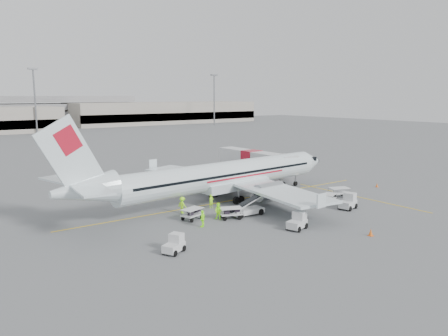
{
  "coord_description": "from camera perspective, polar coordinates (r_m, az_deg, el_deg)",
  "views": [
    {
      "loc": [
        -32.39,
        -41.99,
        12.81
      ],
      "look_at": [
        0.0,
        2.0,
        3.8
      ],
      "focal_mm": 35.0,
      "sensor_mm": 36.0,
      "label": 1
    }
  ],
  "objects": [
    {
      "name": "tug_fore",
      "position": [
        52.14,
        15.86,
        -4.2
      ],
      "size": [
        2.58,
        1.85,
        1.8
      ],
      "primitive_type": null,
      "rotation": [
        0.0,
        0.0,
        0.24
      ],
      "color": "silver",
      "rests_on": "ground"
    },
    {
      "name": "ground",
      "position": [
        54.56,
        1.25,
        -4.22
      ],
      "size": [
        360.0,
        360.0,
        0.0
      ],
      "primitive_type": "plane",
      "color": "#56595B"
    },
    {
      "name": "cone_nose",
      "position": [
        65.93,
        19.34,
        -2.1
      ],
      "size": [
        0.37,
        0.37,
        0.61
      ],
      "primitive_type": "cone",
      "color": "orange",
      "rests_on": "ground"
    },
    {
      "name": "stripe_cross",
      "position": [
        58.92,
        17.01,
        -3.6
      ],
      "size": [
        0.2,
        20.0,
        0.01
      ],
      "primitive_type": "cube",
      "color": "yellow",
      "rests_on": "ground"
    },
    {
      "name": "crew_b",
      "position": [
        45.95,
        -0.72,
        -5.68
      ],
      "size": [
        1.01,
        1.08,
        1.77
      ],
      "primitive_type": "imported",
      "rotation": [
        0.0,
        0.0,
        -1.05
      ],
      "color": "#9EFF19",
      "rests_on": "ground"
    },
    {
      "name": "tug_mid",
      "position": [
        43.24,
        9.51,
        -6.83
      ],
      "size": [
        2.47,
        1.85,
        1.7
      ],
      "primitive_type": null,
      "rotation": [
        0.0,
        0.0,
        0.3
      ],
      "color": "silver",
      "rests_on": "ground"
    },
    {
      "name": "stripe_lead",
      "position": [
        54.56,
        1.25,
        -4.21
      ],
      "size": [
        44.0,
        0.2,
        0.01
      ],
      "primitive_type": "cube",
      "color": "yellow",
      "rests_on": "ground"
    },
    {
      "name": "cart_loaded_a",
      "position": [
        46.05,
        -4.16,
        -6.02
      ],
      "size": [
        2.66,
        2.05,
        1.22
      ],
      "primitive_type": null,
      "rotation": [
        0.0,
        0.0,
        0.32
      ],
      "color": "silver",
      "rests_on": "ground"
    },
    {
      "name": "jet_bridge",
      "position": [
        67.16,
        3.62,
        0.35
      ],
      "size": [
        3.55,
        17.62,
        4.61
      ],
      "primitive_type": null,
      "rotation": [
        0.0,
        0.0,
        0.01
      ],
      "color": "silver",
      "rests_on": "ground"
    },
    {
      "name": "mast_east",
      "position": [
        195.53,
        -1.29,
        8.83
      ],
      "size": [
        3.2,
        1.2,
        22.0
      ],
      "primitive_type": null,
      "color": "slate",
      "rests_on": "ground"
    },
    {
      "name": "cone_stbd",
      "position": [
        43.09,
        18.62,
        -7.94
      ],
      "size": [
        0.44,
        0.44,
        0.71
      ],
      "primitive_type": "cone",
      "color": "orange",
      "rests_on": "ground"
    },
    {
      "name": "terminal_east",
      "position": [
        213.34,
        -7.72,
        7.18
      ],
      "size": [
        90.0,
        26.0,
        10.0
      ],
      "primitive_type": null,
      "color": "gray",
      "rests_on": "ground"
    },
    {
      "name": "parking_garage",
      "position": [
        210.07,
        -20.66,
        7.19
      ],
      "size": [
        62.0,
        24.0,
        14.0
      ],
      "primitive_type": null,
      "color": "slate",
      "rests_on": "ground"
    },
    {
      "name": "crew_a",
      "position": [
        50.66,
        -1.68,
        -4.35
      ],
      "size": [
        0.62,
        0.44,
        1.6
      ],
      "primitive_type": "imported",
      "rotation": [
        0.0,
        0.0,
        0.1
      ],
      "color": "#9EFF19",
      "rests_on": "ground"
    },
    {
      "name": "cart_loaded_b",
      "position": [
        46.28,
        0.91,
        -5.92
      ],
      "size": [
        2.69,
        2.16,
        1.22
      ],
      "primitive_type": null,
      "rotation": [
        0.0,
        0.0,
        -0.38
      ],
      "color": "silver",
      "rests_on": "ground"
    },
    {
      "name": "crew_d",
      "position": [
        43.46,
        -2.81,
        -6.62
      ],
      "size": [
        1.06,
        0.92,
        1.71
      ],
      "primitive_type": "imported",
      "rotation": [
        0.0,
        0.0,
        3.77
      ],
      "color": "#9EFF19",
      "rests_on": "ground"
    },
    {
      "name": "mast_center",
      "position": [
        164.32,
        -23.45,
        7.97
      ],
      "size": [
        3.2,
        1.2,
        22.0
      ],
      "primitive_type": null,
      "color": "slate",
      "rests_on": "ground"
    },
    {
      "name": "crew_c",
      "position": [
        48.6,
        -5.46,
        -4.84
      ],
      "size": [
        0.99,
        1.34,
        1.85
      ],
      "primitive_type": "imported",
      "rotation": [
        0.0,
        0.0,
        1.85
      ],
      "color": "#9EFF19",
      "rests_on": "ground"
    },
    {
      "name": "cart_empty_a",
      "position": [
        54.46,
        13.59,
        -3.89
      ],
      "size": [
        2.53,
        2.11,
        1.14
      ],
      "primitive_type": null,
      "rotation": [
        0.0,
        0.0,
        0.45
      ],
      "color": "silver",
      "rests_on": "ground"
    },
    {
      "name": "tug_aft",
      "position": [
        36.78,
        -6.6,
        -9.81
      ],
      "size": [
        2.29,
        1.93,
        1.54
      ],
      "primitive_type": null,
      "rotation": [
        0.0,
        0.0,
        0.49
      ],
      "color": "silver",
      "rests_on": "ground"
    },
    {
      "name": "cone_port",
      "position": [
        66.43,
        -8.41,
        -1.6
      ],
      "size": [
        0.36,
        0.36,
        0.59
      ],
      "primitive_type": "cone",
      "color": "orange",
      "rests_on": "ground"
    },
    {
      "name": "belt_loader",
      "position": [
        47.54,
        3.02,
        -4.6
      ],
      "size": [
        5.09,
        2.16,
        2.7
      ],
      "primitive_type": null,
      "rotation": [
        0.0,
        0.0,
        -0.06
      ],
      "color": "silver",
      "rests_on": "ground"
    },
    {
      "name": "aircraft",
      "position": [
        53.53,
        0.23,
        1.47
      ],
      "size": [
        41.93,
        34.07,
        10.92
      ],
      "primitive_type": null,
      "rotation": [
        0.0,
        0.0,
        0.08
      ],
      "color": "white",
      "rests_on": "ground"
    },
    {
      "name": "cart_empty_b",
      "position": [
        57.85,
        14.78,
        -3.1
      ],
      "size": [
        2.79,
        2.2,
        1.27
      ],
      "primitive_type": null,
      "rotation": [
        0.0,
        0.0,
        -0.36
      ],
      "color": "silver",
      "rests_on": "ground"
    }
  ]
}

